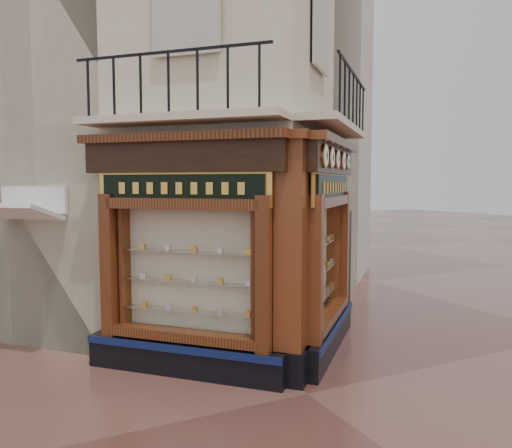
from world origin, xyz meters
TOP-DOWN VIEW (x-y plane):
  - ground at (0.00, 0.00)m, footprint 80.00×80.00m
  - main_building at (0.00, 6.16)m, footprint 11.31×11.31m
  - neighbour_left at (-2.47, 8.63)m, footprint 11.31×11.31m
  - neighbour_right at (2.47, 8.63)m, footprint 11.31×11.31m
  - shopfront_left at (-1.41, 1.57)m, footprint 2.86×2.86m
  - shopfront_right at (1.41, 1.57)m, footprint 2.86×2.86m
  - corner_pilaster at (0.00, 0.50)m, footprint 0.85×0.85m
  - balcony at (0.00, 1.49)m, footprint 5.94×2.97m
  - clock_a at (0.62, 0.52)m, footprint 0.31×0.31m
  - clock_b at (1.03, 0.92)m, footprint 0.30×0.30m
  - clock_c at (1.43, 1.33)m, footprint 0.28×0.28m
  - clock_d at (1.92, 1.82)m, footprint 0.29×0.29m
  - clock_e at (2.33, 2.23)m, footprint 0.26×0.26m
  - awning at (-3.86, 3.65)m, footprint 1.65×1.65m
  - signboard_left at (-1.46, 1.51)m, footprint 2.21×2.21m
  - signboard_right at (1.46, 1.51)m, footprint 2.27×2.27m

SIDE VIEW (x-z plane):
  - ground at x=0.00m, z-range 0.00..0.00m
  - awning at x=-3.86m, z-range -0.17..0.17m
  - corner_pilaster at x=0.00m, z-range -0.04..3.94m
  - shopfront_left at x=-1.41m, z-range -0.01..3.97m
  - shopfront_right at x=1.41m, z-range -0.01..3.97m
  - signboard_right at x=1.46m, z-range 2.80..3.40m
  - signboard_left at x=-1.46m, z-range 2.80..3.40m
  - clock_c at x=1.43m, z-range 3.45..3.79m
  - clock_d at x=1.92m, z-range 3.44..3.80m
  - clock_e at x=2.33m, z-range 3.46..3.78m
  - clock_b at x=1.03m, z-range 3.43..3.81m
  - clock_a at x=0.62m, z-range 3.42..3.82m
  - balcony at x=0.00m, z-range 3.70..4.73m
  - neighbour_left at x=-2.47m, z-range 0.00..11.00m
  - neighbour_right at x=2.47m, z-range 0.00..11.00m
  - main_building at x=0.00m, z-range 0.00..12.00m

